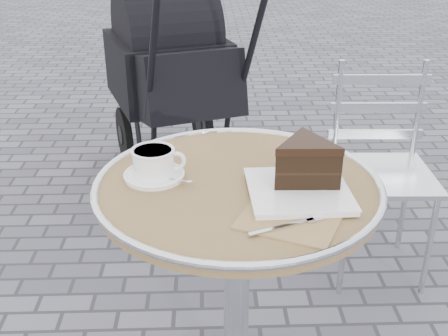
{
  "coord_description": "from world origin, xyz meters",
  "views": [
    {
      "loc": [
        -0.08,
        -1.24,
        1.37
      ],
      "look_at": [
        -0.03,
        -0.02,
        0.78
      ],
      "focal_mm": 45.0,
      "sensor_mm": 36.0,
      "label": 1
    }
  ],
  "objects_px": {
    "cappuccino_set": "(154,165)",
    "bistro_chair": "(379,145)",
    "baby_stroller": "(174,81)",
    "cafe_table": "(237,239)",
    "cake_plate_set": "(304,169)"
  },
  "relations": [
    {
      "from": "cafe_table",
      "to": "baby_stroller",
      "type": "distance_m",
      "value": 1.59
    },
    {
      "from": "cappuccino_set",
      "to": "bistro_chair",
      "type": "bearing_deg",
      "value": 35.08
    },
    {
      "from": "cafe_table",
      "to": "bistro_chair",
      "type": "xyz_separation_m",
      "value": [
        0.59,
        0.73,
        -0.06
      ]
    },
    {
      "from": "cake_plate_set",
      "to": "baby_stroller",
      "type": "bearing_deg",
      "value": 101.62
    },
    {
      "from": "bistro_chair",
      "to": "baby_stroller",
      "type": "xyz_separation_m",
      "value": [
        -0.83,
        0.85,
        0.01
      ]
    },
    {
      "from": "baby_stroller",
      "to": "cafe_table",
      "type": "bearing_deg",
      "value": -100.03
    },
    {
      "from": "cafe_table",
      "to": "cappuccino_set",
      "type": "relative_size",
      "value": 4.42
    },
    {
      "from": "cafe_table",
      "to": "cake_plate_set",
      "type": "bearing_deg",
      "value": -16.57
    },
    {
      "from": "cappuccino_set",
      "to": "bistro_chair",
      "type": "distance_m",
      "value": 1.08
    },
    {
      "from": "cake_plate_set",
      "to": "baby_stroller",
      "type": "distance_m",
      "value": 1.69
    },
    {
      "from": "cafe_table",
      "to": "baby_stroller",
      "type": "xyz_separation_m",
      "value": [
        -0.24,
        1.57,
        -0.05
      ]
    },
    {
      "from": "cake_plate_set",
      "to": "baby_stroller",
      "type": "relative_size",
      "value": 0.33
    },
    {
      "from": "bistro_chair",
      "to": "cafe_table",
      "type": "bearing_deg",
      "value": -127.39
    },
    {
      "from": "cappuccino_set",
      "to": "bistro_chair",
      "type": "relative_size",
      "value": 0.2
    },
    {
      "from": "cake_plate_set",
      "to": "cafe_table",
      "type": "bearing_deg",
      "value": 161.42
    }
  ]
}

